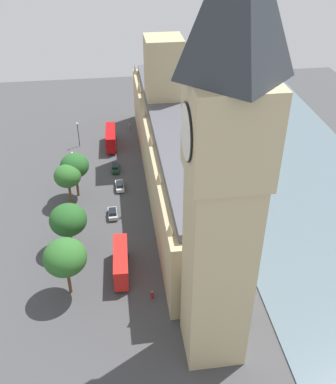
# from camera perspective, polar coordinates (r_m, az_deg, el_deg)

# --- Properties ---
(ground_plane) EXTENTS (148.60, 148.60, 0.00)m
(ground_plane) POSITION_cam_1_polar(r_m,az_deg,el_deg) (104.70, -0.60, 0.82)
(ground_plane) COLOR #424244
(river_thames) EXTENTS (39.26, 133.74, 0.25)m
(river_thames) POSITION_cam_1_polar(r_m,az_deg,el_deg) (112.39, 15.70, 2.04)
(river_thames) COLOR slate
(river_thames) RESTS_ON ground
(parliament_building) EXTENTS (11.80, 78.60, 30.18)m
(parliament_building) POSITION_cam_1_polar(r_m,az_deg,el_deg) (101.95, 0.35, 5.65)
(parliament_building) COLOR tan
(parliament_building) RESTS_ON ground
(clock_tower) EXTENTS (9.28, 9.28, 58.45)m
(clock_tower) POSITION_cam_1_polar(r_m,az_deg,el_deg) (51.76, 7.25, 2.03)
(clock_tower) COLOR tan
(clock_tower) RESTS_ON ground
(double_decker_bus_midblock) EXTENTS (2.91, 10.57, 4.75)m
(double_decker_bus_midblock) POSITION_cam_1_polar(r_m,az_deg,el_deg) (120.93, -7.28, 6.87)
(double_decker_bus_midblock) COLOR #B20C0F
(double_decker_bus_midblock) RESTS_ON ground
(car_dark_green_far_end) EXTENTS (1.98, 4.65, 1.74)m
(car_dark_green_far_end) POSITION_cam_1_polar(r_m,az_deg,el_deg) (110.73, -6.70, 3.13)
(car_dark_green_far_end) COLOR #19472D
(car_dark_green_far_end) RESTS_ON ground
(car_white_corner) EXTENTS (2.03, 4.46, 1.74)m
(car_white_corner) POSITION_cam_1_polar(r_m,az_deg,el_deg) (103.66, -6.17, 0.81)
(car_white_corner) COLOR silver
(car_white_corner) RESTS_ON ground
(car_silver_leading) EXTENTS (2.05, 4.11, 1.74)m
(car_silver_leading) POSITION_cam_1_polar(r_m,az_deg,el_deg) (95.15, -7.05, -2.69)
(car_silver_leading) COLOR #B7B7BC
(car_silver_leading) RESTS_ON ground
(double_decker_bus_under_trees) EXTENTS (2.96, 10.59, 4.75)m
(double_decker_bus_under_trees) POSITION_cam_1_polar(r_m,az_deg,el_deg) (80.94, -6.01, -8.80)
(double_decker_bus_under_trees) COLOR red
(double_decker_bus_under_trees) RESTS_ON ground
(pedestrian_by_river_gate) EXTENTS (0.51, 0.61, 1.71)m
(pedestrian_by_river_gate) POSITION_cam_1_polar(r_m,az_deg,el_deg) (130.68, -4.90, 8.29)
(pedestrian_by_river_gate) COLOR gray
(pedestrian_by_river_gate) RESTS_ON ground
(pedestrian_opposite_hall) EXTENTS (0.62, 0.51, 1.69)m
(pedestrian_opposite_hall) POSITION_cam_1_polar(r_m,az_deg,el_deg) (77.55, -2.03, -12.95)
(pedestrian_opposite_hall) COLOR maroon
(pedestrian_opposite_hall) RESTS_ON ground
(plane_tree_near_tower) EXTENTS (5.77, 5.77, 9.45)m
(plane_tree_near_tower) POSITION_cam_1_polar(r_m,az_deg,el_deg) (97.51, -12.66, 1.99)
(plane_tree_near_tower) COLOR brown
(plane_tree_near_tower) RESTS_ON ground
(plane_tree_kerbside) EXTENTS (6.98, 6.98, 9.66)m
(plane_tree_kerbside) POSITION_cam_1_polar(r_m,az_deg,el_deg) (85.18, -12.58, -3.48)
(plane_tree_kerbside) COLOR brown
(plane_tree_kerbside) RESTS_ON ground
(plane_tree_trailing) EXTENTS (7.15, 7.15, 11.06)m
(plane_tree_trailing) POSITION_cam_1_polar(r_m,az_deg,el_deg) (75.26, -12.96, -8.11)
(plane_tree_trailing) COLOR brown
(plane_tree_trailing) RESTS_ON ground
(plane_tree_slot_10) EXTENTS (6.23, 6.23, 10.42)m
(plane_tree_slot_10) POSITION_cam_1_polar(r_m,az_deg,el_deg) (99.34, -11.79, 3.28)
(plane_tree_slot_10) COLOR brown
(plane_tree_slot_10) RESTS_ON ground
(street_lamp_slot_11) EXTENTS (0.56, 0.56, 6.06)m
(street_lamp_slot_11) POSITION_cam_1_polar(r_m,az_deg,el_deg) (109.25, -12.04, 4.16)
(street_lamp_slot_11) COLOR black
(street_lamp_slot_11) RESTS_ON ground
(street_lamp_slot_12) EXTENTS (0.56, 0.56, 6.91)m
(street_lamp_slot_12) POSITION_cam_1_polar(r_m,az_deg,el_deg) (121.57, -11.39, 7.74)
(street_lamp_slot_12) COLOR black
(street_lamp_slot_12) RESTS_ON ground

